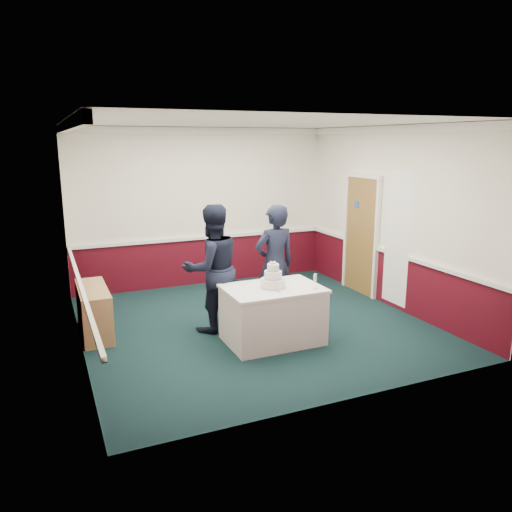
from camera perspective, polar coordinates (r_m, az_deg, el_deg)
name	(u,v)px	position (r m, az deg, el deg)	size (l,w,h in m)	color
ground	(254,324)	(7.73, -0.19, -7.81)	(5.00, 5.00, 0.00)	#12282C
room_shell	(244,192)	(7.85, -1.44, 7.31)	(5.00, 5.00, 3.00)	white
sideboard	(94,311)	(7.61, -18.00, -6.00)	(0.41, 1.20, 0.70)	tan
cake_table	(273,314)	(6.97, 1.92, -6.66)	(1.32, 0.92, 0.79)	white
wedding_cake	(273,280)	(6.82, 1.95, -2.71)	(0.35, 0.35, 0.36)	white
cake_knife	(277,291)	(6.66, 2.45, -4.05)	(0.01, 0.22, 0.01)	silver
champagne_flute	(315,279)	(6.80, 6.78, -2.60)	(0.05, 0.05, 0.21)	silver
person_man	(212,268)	(7.28, -5.03, -1.43)	(0.91, 0.71, 1.88)	black
person_woman	(275,264)	(7.61, 2.16, -0.92)	(0.67, 0.44, 1.83)	black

